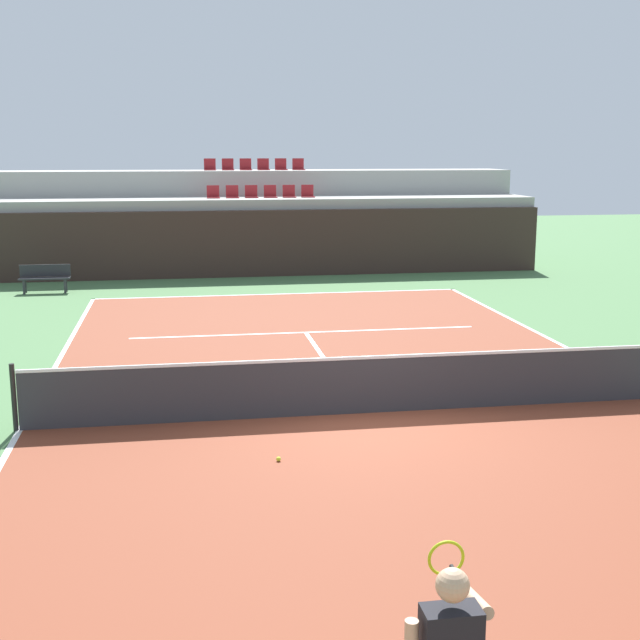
# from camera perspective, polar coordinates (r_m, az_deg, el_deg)

# --- Properties ---
(ground_plane) EXTENTS (80.00, 80.00, 0.00)m
(ground_plane) POSITION_cam_1_polar(r_m,az_deg,el_deg) (14.20, 2.84, -6.28)
(ground_plane) COLOR #477042
(court_surface) EXTENTS (11.00, 24.00, 0.01)m
(court_surface) POSITION_cam_1_polar(r_m,az_deg,el_deg) (14.20, 2.84, -6.26)
(court_surface) COLOR brown
(court_surface) RESTS_ON ground_plane
(baseline_far) EXTENTS (11.00, 0.10, 0.00)m
(baseline_far) POSITION_cam_1_polar(r_m,az_deg,el_deg) (25.70, -2.78, 1.75)
(baseline_far) COLOR white
(baseline_far) RESTS_ON court_surface
(sideline_left) EXTENTS (0.10, 24.00, 0.00)m
(sideline_left) POSITION_cam_1_polar(r_m,az_deg,el_deg) (14.13, -19.48, -6.98)
(sideline_left) COLOR white
(sideline_left) RESTS_ON court_surface
(service_line_far) EXTENTS (8.26, 0.10, 0.00)m
(service_line_far) POSITION_cam_1_polar(r_m,az_deg,el_deg) (20.29, -0.96, -0.84)
(service_line_far) COLOR white
(service_line_far) RESTS_ON court_surface
(centre_service_line) EXTENTS (0.10, 6.40, 0.00)m
(centre_service_line) POSITION_cam_1_polar(r_m,az_deg,el_deg) (17.22, 0.60, -3.06)
(centre_service_line) COLOR white
(centre_service_line) RESTS_ON court_surface
(back_wall) EXTENTS (19.50, 0.30, 2.26)m
(back_wall) POSITION_cam_1_polar(r_m,az_deg,el_deg) (29.33, -3.67, 5.14)
(back_wall) COLOR #33231E
(back_wall) RESTS_ON ground_plane
(stands_tier_lower) EXTENTS (19.50, 2.40, 2.61)m
(stands_tier_lower) POSITION_cam_1_polar(r_m,az_deg,el_deg) (30.65, -3.93, 5.73)
(stands_tier_lower) COLOR #9E9E99
(stands_tier_lower) RESTS_ON ground_plane
(stands_tier_upper) EXTENTS (19.50, 2.40, 3.52)m
(stands_tier_upper) POSITION_cam_1_polar(r_m,az_deg,el_deg) (32.99, -4.34, 6.92)
(stands_tier_upper) COLOR #9E9E99
(stands_tier_upper) RESTS_ON ground_plane
(seating_row_lower) EXTENTS (3.82, 0.44, 0.44)m
(seating_row_lower) POSITION_cam_1_polar(r_m,az_deg,el_deg) (30.64, -3.98, 8.41)
(seating_row_lower) COLOR maroon
(seating_row_lower) RESTS_ON stands_tier_lower
(seating_row_upper) EXTENTS (3.82, 0.44, 0.44)m
(seating_row_upper) POSITION_cam_1_polar(r_m,az_deg,el_deg) (32.99, -4.41, 10.20)
(seating_row_upper) COLOR maroon
(seating_row_upper) RESTS_ON stands_tier_upper
(tennis_net) EXTENTS (11.08, 0.08, 1.07)m
(tennis_net) POSITION_cam_1_polar(r_m,az_deg,el_deg) (14.05, 2.86, -4.31)
(tennis_net) COLOR black
(tennis_net) RESTS_ON court_surface
(player_bench) EXTENTS (1.50, 0.40, 0.85)m
(player_bench) POSITION_cam_1_polar(r_m,az_deg,el_deg) (27.25, -17.95, 2.81)
(player_bench) COLOR #232328
(player_bench) RESTS_ON ground_plane
(tennis_ball_1) EXTENTS (0.07, 0.07, 0.07)m
(tennis_ball_1) POSITION_cam_1_polar(r_m,az_deg,el_deg) (12.09, -2.79, -9.28)
(tennis_ball_1) COLOR #CCE033
(tennis_ball_1) RESTS_ON court_surface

